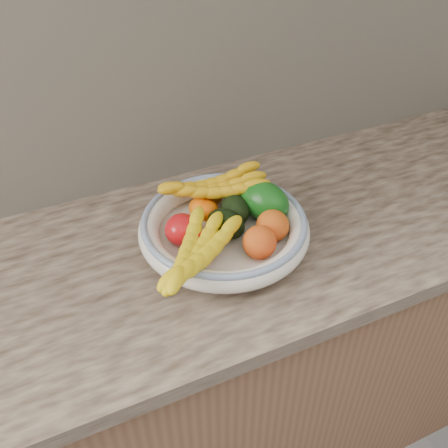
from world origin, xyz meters
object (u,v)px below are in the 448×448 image
at_px(green_mango, 263,201).
at_px(banana_bunch_front, 195,257).
at_px(banana_bunch_back, 213,190).
at_px(fruit_bowl, 224,228).

distance_m(green_mango, banana_bunch_front, 0.25).
bearing_deg(banana_bunch_front, green_mango, -16.71).
xyz_separation_m(green_mango, banana_bunch_back, (-0.10, 0.07, 0.01)).
height_order(fruit_bowl, banana_bunch_back, banana_bunch_back).
bearing_deg(banana_bunch_back, fruit_bowl, -89.48).
xyz_separation_m(fruit_bowl, banana_bunch_front, (-0.11, -0.10, 0.03)).
height_order(fruit_bowl, green_mango, green_mango).
xyz_separation_m(banana_bunch_back, banana_bunch_front, (-0.12, -0.19, -0.01)).
xyz_separation_m(fruit_bowl, banana_bunch_back, (0.02, 0.10, 0.04)).
relative_size(banana_bunch_back, banana_bunch_front, 0.92).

